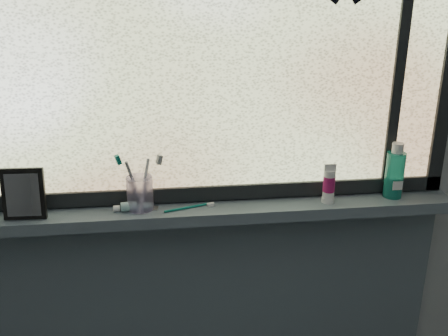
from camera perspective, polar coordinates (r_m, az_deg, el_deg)
name	(u,v)px	position (r m, az deg, el deg)	size (l,w,h in m)	color
wall_back	(215,133)	(1.66, -1.02, 3.99)	(3.00, 0.01, 2.50)	#9EA3A8
windowsill	(218,211)	(1.68, -0.70, -4.97)	(1.62, 0.14, 0.04)	#505E6A
sill_apron	(217,326)	(1.99, -0.82, -17.65)	(1.62, 0.02, 0.98)	#505E6A
window_pane	(215,48)	(1.58, -0.99, 13.56)	(1.50, 0.01, 1.00)	silver
frame_bottom	(216,192)	(1.70, -0.88, -2.76)	(1.60, 0.03, 0.05)	black
frame_mullion	(401,45)	(1.74, 19.60, 13.06)	(0.04, 0.03, 1.00)	black
vanity_mirror	(24,194)	(1.67, -21.93, -2.75)	(0.13, 0.07, 0.16)	black
toothpaste_tube	(135,206)	(1.65, -10.12, -4.31)	(0.18, 0.04, 0.03)	silver
toothbrush_cup	(140,193)	(1.64, -9.58, -2.86)	(0.09, 0.09, 0.11)	#AA9ACC
toothbrush_lying	(186,207)	(1.65, -4.39, -4.49)	(0.18, 0.02, 0.01)	#0B685E
mouthwash_bottle	(395,170)	(1.80, 18.95, -0.25)	(0.06, 0.06, 0.16)	teal
cream_tube	(329,182)	(1.70, 11.93, -1.59)	(0.04, 0.04, 0.10)	silver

